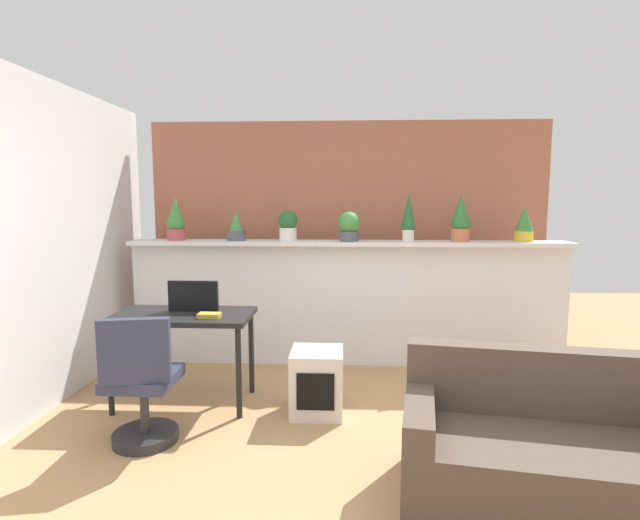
{
  "coord_description": "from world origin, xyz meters",
  "views": [
    {
      "loc": [
        -0.02,
        -2.83,
        1.65
      ],
      "look_at": [
        -0.23,
        1.26,
        1.15
      ],
      "focal_mm": 27.4,
      "sensor_mm": 36.0,
      "label": 1
    }
  ],
  "objects": [
    {
      "name": "couch",
      "position": [
        1.1,
        -0.27,
        0.28
      ],
      "size": [
        1.66,
        1.0,
        0.8
      ],
      "color": "brown",
      "rests_on": "ground"
    },
    {
      "name": "potted_plant_4",
      "position": [
        0.59,
        1.95,
        1.47
      ],
      "size": [
        0.14,
        0.14,
        0.46
      ],
      "color": "silver",
      "rests_on": "plant_shelf"
    },
    {
      "name": "tv_monitor",
      "position": [
        -1.25,
        1.02,
        0.88
      ],
      "size": [
        0.41,
        0.04,
        0.25
      ],
      "primitive_type": "cube",
      "color": "black",
      "rests_on": "desk"
    },
    {
      "name": "side_cube_shelf",
      "position": [
        -0.23,
        0.81,
        0.25
      ],
      "size": [
        0.4,
        0.41,
        0.5
      ],
      "color": "silver",
      "rests_on": "ground"
    },
    {
      "name": "potted_plant_3",
      "position": [
        0.02,
        1.92,
        1.4
      ],
      "size": [
        0.22,
        0.22,
        0.29
      ],
      "color": "#4C4C51",
      "rests_on": "plant_shelf"
    },
    {
      "name": "potted_plant_5",
      "position": [
        1.1,
        1.97,
        1.46
      ],
      "size": [
        0.18,
        0.18,
        0.46
      ],
      "color": "#C66B42",
      "rests_on": "plant_shelf"
    },
    {
      "name": "potted_plant_1",
      "position": [
        -1.1,
        1.94,
        1.38
      ],
      "size": [
        0.18,
        0.18,
        0.3
      ],
      "color": "#4C4C51",
      "rests_on": "plant_shelf"
    },
    {
      "name": "ground_plane",
      "position": [
        0.0,
        0.0,
        0.0
      ],
      "size": [
        12.0,
        12.0,
        0.0
      ],
      "primitive_type": "plane",
      "color": "tan"
    },
    {
      "name": "potted_plant_0",
      "position": [
        -1.71,
        1.96,
        1.44
      ],
      "size": [
        0.19,
        0.19,
        0.42
      ],
      "color": "#B7474C",
      "rests_on": "plant_shelf"
    },
    {
      "name": "divider_wall",
      "position": [
        0.0,
        2.0,
        0.61
      ],
      "size": [
        4.3,
        0.16,
        1.21
      ],
      "primitive_type": "cube",
      "color": "silver",
      "rests_on": "ground"
    },
    {
      "name": "office_chair",
      "position": [
        -1.38,
        0.24,
        0.39
      ],
      "size": [
        0.48,
        0.48,
        0.91
      ],
      "color": "#262628",
      "rests_on": "ground"
    },
    {
      "name": "desk",
      "position": [
        -1.32,
        0.94,
        0.67
      ],
      "size": [
        1.1,
        0.6,
        0.75
      ],
      "color": "black",
      "rests_on": "ground"
    },
    {
      "name": "side_wall_left",
      "position": [
        -2.4,
        0.4,
        1.3
      ],
      "size": [
        0.12,
        4.4,
        2.6
      ],
      "primitive_type": "cube",
      "color": "silver",
      "rests_on": "ground"
    },
    {
      "name": "potted_plant_6",
      "position": [
        1.71,
        2.0,
        1.42
      ],
      "size": [
        0.18,
        0.18,
        0.34
      ],
      "color": "gold",
      "rests_on": "plant_shelf"
    },
    {
      "name": "book_on_desk",
      "position": [
        -1.06,
        0.81,
        0.77
      ],
      "size": [
        0.17,
        0.11,
        0.04
      ],
      "primitive_type": "cube",
      "color": "gold",
      "rests_on": "desk"
    },
    {
      "name": "potted_plant_2",
      "position": [
        -0.59,
        1.98,
        1.41
      ],
      "size": [
        0.19,
        0.19,
        0.3
      ],
      "color": "silver",
      "rests_on": "plant_shelf"
    },
    {
      "name": "plant_shelf",
      "position": [
        0.0,
        1.96,
        1.23
      ],
      "size": [
        4.3,
        0.33,
        0.04
      ],
      "primitive_type": "cube",
      "color": "silver",
      "rests_on": "divider_wall"
    },
    {
      "name": "brick_wall_behind",
      "position": [
        0.0,
        2.6,
        1.25
      ],
      "size": [
        4.3,
        0.1,
        2.5
      ],
      "primitive_type": "cube",
      "color": "#AD664C",
      "rests_on": "ground"
    }
  ]
}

